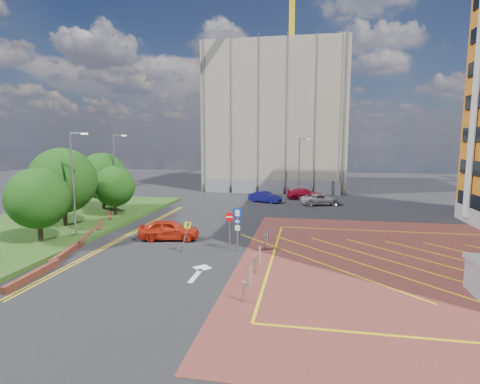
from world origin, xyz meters
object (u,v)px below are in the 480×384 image
(lamp_left_near, at_px, (74,180))
(car_red_back, at_px, (305,194))
(tree_c, at_px, (114,186))
(car_blue_back, at_px, (265,197))
(tree_a, at_px, (38,198))
(lamp_back, at_px, (300,165))
(car_red_left, at_px, (169,230))
(sign_cluster, at_px, (235,224))
(tree_b, at_px, (63,181))
(car_silver_back, at_px, (320,199))
(tree_d, at_px, (102,176))
(warning_sign, at_px, (186,233))
(lamp_left_far, at_px, (115,170))

(lamp_left_near, height_order, car_red_back, lamp_left_near)
(tree_c, relative_size, car_blue_back, 1.19)
(tree_a, bearing_deg, lamp_back, 57.15)
(lamp_back, xyz_separation_m, car_red_left, (-9.41, -24.77, -3.57))
(sign_cluster, bearing_deg, tree_b, 165.74)
(tree_a, bearing_deg, car_red_back, 53.71)
(lamp_back, bearing_deg, car_red_back, -70.98)
(lamp_left_near, height_order, sign_cluster, lamp_left_near)
(tree_b, bearing_deg, car_silver_back, 36.65)
(tree_d, xyz_separation_m, car_red_left, (11.17, -9.77, -3.08))
(tree_d, bearing_deg, car_red_left, -41.17)
(warning_sign, bearing_deg, tree_b, 158.24)
(lamp_left_near, bearing_deg, lamp_back, 57.60)
(tree_c, height_order, car_red_left, tree_c)
(lamp_left_near, xyz_separation_m, sign_cluster, (12.72, -1.02, -2.71))
(tree_c, bearing_deg, warning_sign, -43.36)
(lamp_back, bearing_deg, warning_sign, -103.92)
(warning_sign, height_order, car_blue_back, warning_sign)
(lamp_back, bearing_deg, tree_a, -122.85)
(tree_a, distance_m, tree_c, 10.02)
(lamp_back, distance_m, sign_cluster, 27.38)
(tree_a, xyz_separation_m, tree_b, (-1.50, 5.00, 0.73))
(tree_b, distance_m, sign_cluster, 16.46)
(car_red_left, bearing_deg, car_red_back, -35.47)
(tree_a, height_order, lamp_left_far, lamp_left_far)
(tree_d, relative_size, car_silver_back, 1.29)
(tree_a, xyz_separation_m, car_red_left, (8.67, 3.23, -2.71))
(warning_sign, distance_m, car_silver_back, 23.63)
(lamp_left_near, relative_size, lamp_back, 1.00)
(warning_sign, bearing_deg, tree_a, 179.79)
(tree_c, relative_size, lamp_back, 0.61)
(car_red_back, relative_size, car_silver_back, 1.02)
(lamp_back, relative_size, car_blue_back, 1.95)
(lamp_left_near, xyz_separation_m, lamp_back, (16.50, 26.00, -0.30))
(sign_cluster, bearing_deg, warning_sign, -162.03)
(lamp_left_near, relative_size, car_red_left, 1.72)
(car_red_back, bearing_deg, tree_a, 139.29)
(warning_sign, bearing_deg, tree_c, 136.64)
(tree_c, distance_m, lamp_back, 25.19)
(tree_b, xyz_separation_m, car_blue_back, (15.48, 17.31, -3.56))
(tree_c, distance_m, car_red_back, 24.30)
(tree_a, height_order, warning_sign, tree_a)
(lamp_back, bearing_deg, car_blue_back, -125.75)
(car_red_back, bearing_deg, car_red_left, 151.16)
(car_blue_back, bearing_deg, warning_sign, -167.85)
(sign_cluster, bearing_deg, lamp_back, 82.03)
(tree_b, height_order, lamp_back, lamp_back)
(tree_b, xyz_separation_m, lamp_back, (19.58, 23.00, 0.12))
(tree_d, xyz_separation_m, car_red_back, (21.37, 12.70, -3.17))
(tree_d, relative_size, warning_sign, 2.71)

